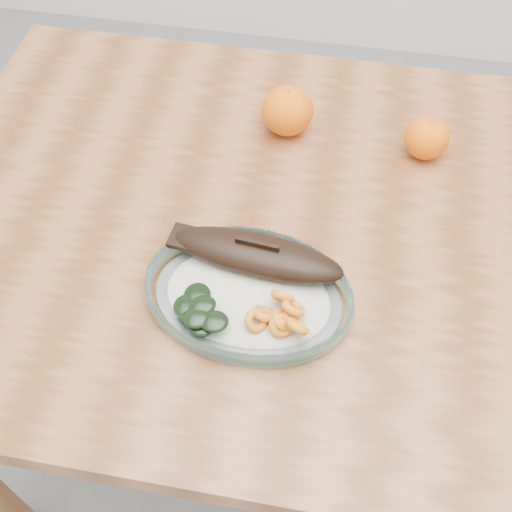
% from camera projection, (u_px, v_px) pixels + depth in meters
% --- Properties ---
extents(ground, '(3.00, 3.00, 0.00)m').
position_uv_depth(ground, '(294.00, 421.00, 1.54)').
color(ground, slate).
rests_on(ground, ground).
extents(dining_table, '(1.20, 0.80, 0.75)m').
position_uv_depth(dining_table, '(313.00, 266.00, 1.02)').
color(dining_table, brown).
rests_on(dining_table, ground).
extents(plated_meal, '(0.54, 0.54, 0.08)m').
position_uv_depth(plated_meal, '(249.00, 291.00, 0.85)').
color(plated_meal, white).
rests_on(plated_meal, dining_table).
extents(orange_left, '(0.08, 0.08, 0.08)m').
position_uv_depth(orange_left, '(288.00, 111.00, 1.03)').
color(orange_left, '#E94E04').
rests_on(orange_left, dining_table).
extents(orange_right, '(0.07, 0.07, 0.07)m').
position_uv_depth(orange_right, '(427.00, 138.00, 1.00)').
color(orange_right, '#E94E04').
rests_on(orange_right, dining_table).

